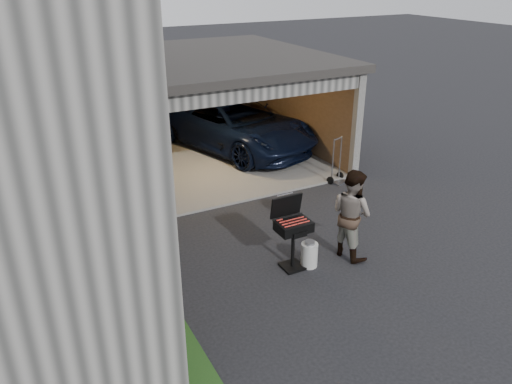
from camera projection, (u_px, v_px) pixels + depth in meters
ground at (298, 289)px, 8.46m from camera, size 80.00×80.00×0.00m
groundcover_strip at (195, 373)px, 6.69m from camera, size 0.50×8.00×0.06m
garage at (191, 93)px, 13.49m from camera, size 6.80×6.30×2.90m
minivan at (235, 126)px, 14.61m from camera, size 3.91×5.73×1.46m
woman at (152, 243)px, 8.17m from camera, size 0.59×0.72×1.72m
man at (351, 214)px, 9.14m from camera, size 0.78×0.93×1.72m
bbq_grill at (293, 228)px, 8.77m from camera, size 0.60×0.53×1.34m
propane_tank at (309, 255)px, 9.04m from camera, size 0.31×0.31×0.46m
plywood_panel at (160, 301)px, 7.32m from camera, size 0.26×0.94×1.04m
hand_truck at (337, 174)px, 12.58m from camera, size 0.52×0.48×1.17m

